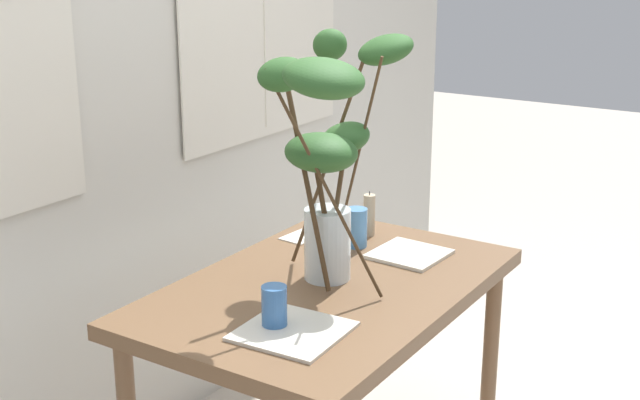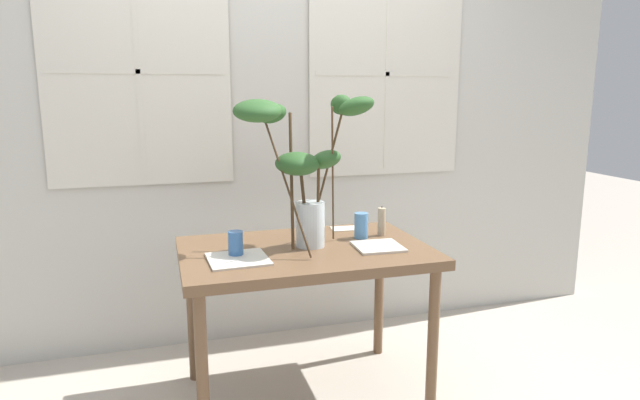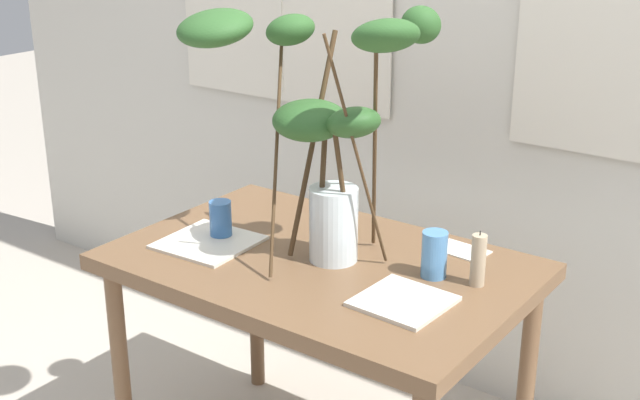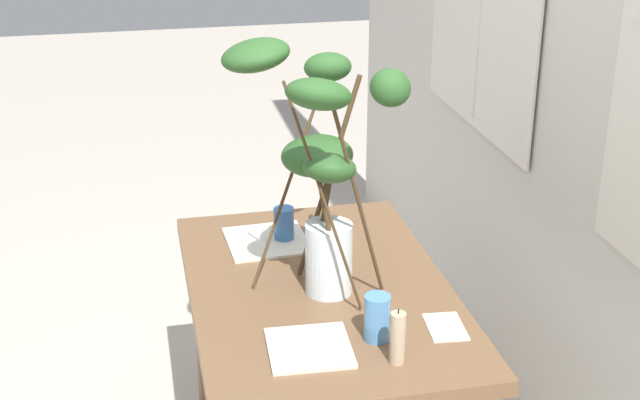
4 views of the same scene
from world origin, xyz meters
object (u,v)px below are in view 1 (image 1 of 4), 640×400
(plate_square_left, at_px, (293,331))
(dining_table, at_px, (327,309))
(drinking_glass_blue_left, at_px, (274,307))
(drinking_glass_blue_right, at_px, (357,228))
(pillar_candle, at_px, (369,215))
(plate_square_right, at_px, (409,254))
(vase_with_branches, at_px, (331,143))

(plate_square_left, bearing_deg, dining_table, 17.52)
(drinking_glass_blue_left, bearing_deg, plate_square_left, -89.11)
(drinking_glass_blue_left, xyz_separation_m, drinking_glass_blue_right, (0.64, 0.13, 0.01))
(drinking_glass_blue_left, bearing_deg, pillar_candle, 11.49)
(drinking_glass_blue_left, distance_m, plate_square_right, 0.66)
(plate_square_left, relative_size, pillar_candle, 1.66)
(pillar_candle, bearing_deg, vase_with_branches, -164.56)
(drinking_glass_blue_right, relative_size, pillar_candle, 0.83)
(dining_table, xyz_separation_m, drinking_glass_blue_left, (-0.33, -0.05, 0.14))
(drinking_glass_blue_left, bearing_deg, vase_with_branches, 5.92)
(vase_with_branches, bearing_deg, pillar_candle, 15.44)
(dining_table, distance_m, vase_with_branches, 0.50)
(drinking_glass_blue_left, distance_m, pillar_candle, 0.77)
(drinking_glass_blue_left, bearing_deg, drinking_glass_blue_right, 11.80)
(vase_with_branches, distance_m, plate_square_left, 0.53)
(drinking_glass_blue_right, distance_m, plate_square_right, 0.19)
(drinking_glass_blue_left, height_order, plate_square_right, drinking_glass_blue_left)
(dining_table, distance_m, pillar_candle, 0.47)
(plate_square_left, height_order, plate_square_right, plate_square_right)
(vase_with_branches, relative_size, drinking_glass_blue_left, 6.29)
(drinking_glass_blue_left, xyz_separation_m, plate_square_right, (0.65, -0.05, -0.05))
(vase_with_branches, height_order, plate_square_left, vase_with_branches)
(plate_square_left, distance_m, pillar_candle, 0.78)
(drinking_glass_blue_left, relative_size, pillar_candle, 0.75)
(vase_with_branches, bearing_deg, drinking_glass_blue_right, 17.45)
(plate_square_right, bearing_deg, drinking_glass_blue_right, 94.80)
(vase_with_branches, bearing_deg, plate_square_right, -13.95)
(dining_table, height_order, pillar_candle, pillar_candle)
(pillar_candle, bearing_deg, dining_table, -166.05)
(plate_square_right, height_order, pillar_candle, pillar_candle)
(plate_square_right, bearing_deg, pillar_candle, 63.42)
(dining_table, height_order, vase_with_branches, vase_with_branches)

